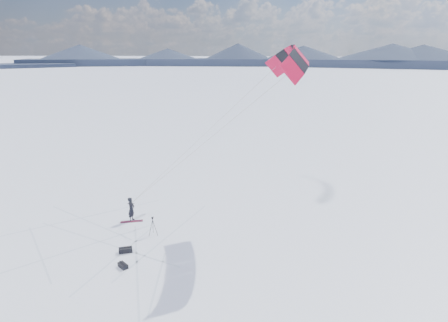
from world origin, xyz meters
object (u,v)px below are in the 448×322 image
(tripod, at_px, (153,223))
(gear_bag_b, at_px, (123,265))
(snowboard, at_px, (132,221))
(gear_bag_a, at_px, (126,250))
(snowkiter, at_px, (132,220))

(tripod, xyz_separation_m, gear_bag_b, (0.03, -4.29, -0.74))
(snowboard, xyz_separation_m, gear_bag_b, (2.55, -5.82, 0.12))
(snowboard, relative_size, gear_bag_b, 2.14)
(snowboard, xyz_separation_m, gear_bag_a, (1.81, -4.18, 0.14))
(tripod, height_order, gear_bag_a, tripod)
(snowkiter, bearing_deg, tripod, -126.66)
(tripod, bearing_deg, snowboard, 153.35)
(gear_bag_a, bearing_deg, gear_bag_b, -94.69)
(snowkiter, xyz_separation_m, tripod, (2.60, -1.75, 0.88))
(gear_bag_a, height_order, gear_bag_b, gear_bag_a)
(snowkiter, bearing_deg, gear_bag_b, -159.16)
(snowkiter, relative_size, snowboard, 1.12)
(snowkiter, bearing_deg, snowboard, -162.93)
(gear_bag_a, bearing_deg, snowkiter, 84.41)
(snowboard, bearing_deg, gear_bag_a, -91.95)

